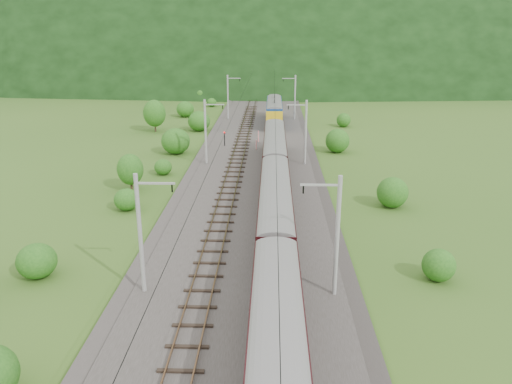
{
  "coord_description": "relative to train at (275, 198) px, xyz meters",
  "views": [
    {
      "loc": [
        2.08,
        -28.73,
        16.82
      ],
      "look_at": [
        0.68,
        13.78,
        2.6
      ],
      "focal_mm": 35.0,
      "sensor_mm": 36.0,
      "label": 1
    }
  ],
  "objects": [
    {
      "name": "overhead_wires",
      "position": [
        -2.4,
        -0.39,
        3.84
      ],
      "size": [
        4.83,
        198.0,
        0.03
      ],
      "color": "black",
      "rests_on": "ground"
    },
    {
      "name": "mountain_main",
      "position": [
        -2.4,
        249.61,
        -3.26
      ],
      "size": [
        504.0,
        360.0,
        244.0
      ],
      "primitive_type": "ellipsoid",
      "color": "black",
      "rests_on": "ground"
    },
    {
      "name": "railbed",
      "position": [
        -2.4,
        -0.39,
        -3.11
      ],
      "size": [
        14.0,
        220.0,
        0.3
      ],
      "primitive_type": "cube",
      "color": "#38332D",
      "rests_on": "ground"
    },
    {
      "name": "vegetation_left",
      "position": [
        -16.42,
        16.08,
        -1.33
      ],
      "size": [
        12.21,
        140.9,
        5.3
      ],
      "color": "#1F5516",
      "rests_on": "ground"
    },
    {
      "name": "ground",
      "position": [
        -2.4,
        -10.39,
        -3.26
      ],
      "size": [
        600.0,
        600.0,
        0.0
      ],
      "primitive_type": "plane",
      "color": "#30551A",
      "rests_on": "ground"
    },
    {
      "name": "catenary_right",
      "position": [
        3.72,
        21.61,
        1.24
      ],
      "size": [
        2.54,
        192.28,
        8.0
      ],
      "color": "gray",
      "rests_on": "railbed"
    },
    {
      "name": "train",
      "position": [
        0.0,
        0.0,
        0.0
      ],
      "size": [
        2.72,
        108.45,
        4.71
      ],
      "color": "black",
      "rests_on": "ground"
    },
    {
      "name": "catenary_left",
      "position": [
        -8.52,
        21.61,
        1.24
      ],
      "size": [
        2.54,
        192.28,
        8.0
      ],
      "color": "gray",
      "rests_on": "railbed"
    },
    {
      "name": "hazard_post_near",
      "position": [
        -2.53,
        29.35,
        -2.27
      ],
      "size": [
        0.15,
        0.15,
        1.38
      ],
      "primitive_type": "cylinder",
      "color": "red",
      "rests_on": "railbed"
    },
    {
      "name": "mountain_ridge",
      "position": [
        -122.4,
        289.61,
        -3.26
      ],
      "size": [
        336.0,
        280.0,
        132.0
      ],
      "primitive_type": "ellipsoid",
      "color": "black",
      "rests_on": "ground"
    },
    {
      "name": "signal",
      "position": [
        -7.2,
        31.31,
        -1.74
      ],
      "size": [
        0.23,
        0.23,
        2.07
      ],
      "color": "black",
      "rests_on": "railbed"
    },
    {
      "name": "hazard_post_far",
      "position": [
        -2.37,
        34.07,
        -2.14
      ],
      "size": [
        0.17,
        0.17,
        1.63
      ],
      "primitive_type": "cylinder",
      "color": "red",
      "rests_on": "railbed"
    },
    {
      "name": "track_left",
      "position": [
        -4.8,
        -0.39,
        -2.89
      ],
      "size": [
        2.4,
        220.0,
        0.27
      ],
      "color": "brown",
      "rests_on": "railbed"
    },
    {
      "name": "vegetation_right",
      "position": [
        9.59,
        1.89,
        -1.9
      ],
      "size": [
        7.36,
        103.07,
        3.09
      ],
      "color": "#1F5516",
      "rests_on": "ground"
    },
    {
      "name": "track_right",
      "position": [
        -0.0,
        -0.39,
        -2.89
      ],
      "size": [
        2.4,
        220.0,
        0.27
      ],
      "color": "brown",
      "rests_on": "railbed"
    }
  ]
}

